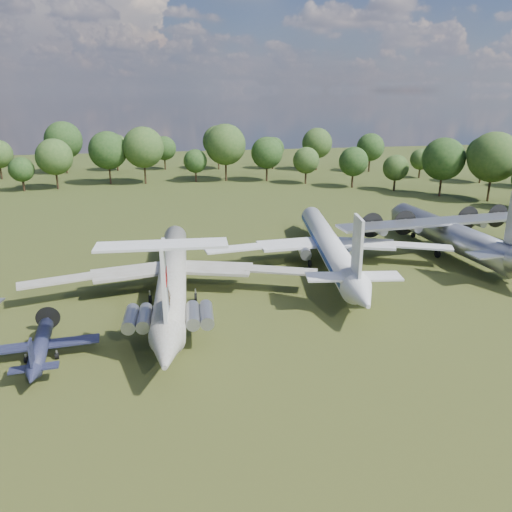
{
  "coord_description": "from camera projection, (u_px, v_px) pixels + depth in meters",
  "views": [
    {
      "loc": [
        -4.51,
        -56.96,
        23.34
      ],
      "look_at": [
        6.4,
        -2.83,
        5.0
      ],
      "focal_mm": 35.0,
      "sensor_mm": 36.0,
      "label": 1
    }
  ],
  "objects": [
    {
      "name": "ground",
      "position": [
        200.0,
        291.0,
        61.19
      ],
      "size": [
        300.0,
        300.0,
        0.0
      ],
      "primitive_type": "plane",
      "color": "#1E3812",
      "rests_on": "ground"
    },
    {
      "name": "il62_airliner",
      "position": [
        173.0,
        279.0,
        58.76
      ],
      "size": [
        37.7,
        47.39,
        4.43
      ],
      "primitive_type": null,
      "rotation": [
        0.0,
        0.0,
        -0.07
      ],
      "color": "beige",
      "rests_on": "ground"
    },
    {
      "name": "tu104_jet",
      "position": [
        328.0,
        249.0,
        69.58
      ],
      "size": [
        41.2,
        50.72,
        4.59
      ],
      "primitive_type": null,
      "rotation": [
        0.0,
        0.0,
        -0.16
      ],
      "color": "silver",
      "rests_on": "ground"
    },
    {
      "name": "an12_transport",
      "position": [
        449.0,
        238.0,
        74.11
      ],
      "size": [
        36.72,
        40.47,
        5.04
      ],
      "primitive_type": null,
      "rotation": [
        0.0,
        0.0,
        0.07
      ],
      "color": "#9FA2A7",
      "rests_on": "ground"
    },
    {
      "name": "small_prop_west",
      "position": [
        41.0,
        349.0,
        45.3
      ],
      "size": [
        11.23,
        14.65,
        2.04
      ],
      "primitive_type": null,
      "rotation": [
        0.0,
        0.0,
        0.08
      ],
      "color": "#161B32",
      "rests_on": "ground"
    },
    {
      "name": "person_on_il62",
      "position": [
        167.0,
        295.0,
        46.1
      ],
      "size": [
        0.81,
        0.71,
        1.88
      ],
      "primitive_type": "imported",
      "rotation": [
        0.0,
        0.0,
        2.68
      ],
      "color": "olive",
      "rests_on": "il62_airliner"
    }
  ]
}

